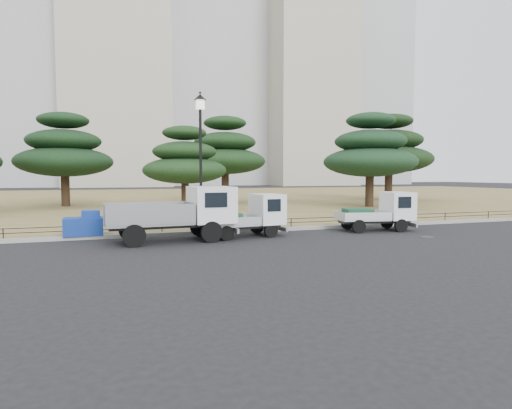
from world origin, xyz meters
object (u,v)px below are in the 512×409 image
object	(u,v)px
truck_kei_front	(250,216)
street_lamp	(200,139)
truck_large	(179,211)
tarp_pile	(84,225)
truck_kei_rear	(380,211)

from	to	relation	value
truck_kei_front	street_lamp	bearing A→B (deg)	130.93
truck_large	street_lamp	bearing A→B (deg)	52.84
truck_kei_front	tarp_pile	distance (m)	6.81
street_lamp	tarp_pile	distance (m)	6.05
truck_large	truck_kei_rear	size ratio (longest dim) A/B	1.38
truck_kei_rear	street_lamp	distance (m)	8.92
truck_large	truck_kei_front	size ratio (longest dim) A/B	1.42
street_lamp	tarp_pile	xyz separation A→B (m)	(-4.84, 0.03, -3.63)
truck_kei_front	street_lamp	world-z (taller)	street_lamp
truck_large	truck_kei_rear	xyz separation A→B (m)	(9.36, 0.16, -0.29)
truck_large	truck_kei_rear	distance (m)	9.37
tarp_pile	truck_kei_front	bearing A→B (deg)	-13.58
truck_large	tarp_pile	size ratio (longest dim) A/B	3.19
truck_kei_rear	tarp_pile	xyz separation A→B (m)	(-12.96, 1.72, -0.35)
truck_kei_rear	tarp_pile	bearing A→B (deg)	-179.04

